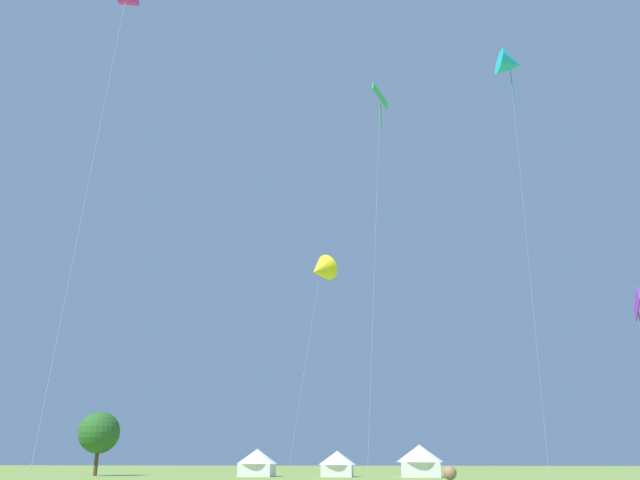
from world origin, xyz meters
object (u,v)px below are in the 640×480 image
(festival_tent_right, at_px, (337,462))
(festival_tent_left, at_px, (420,459))
(kite_green_diamond, at_px, (380,100))
(festival_tent_center, at_px, (257,461))
(kite_yellow_delta, at_px, (320,270))
(kite_purple_diamond, at_px, (637,305))
(tree_distant_left, at_px, (99,433))
(kite_cyan_delta, at_px, (510,64))

(festival_tent_right, xyz_separation_m, festival_tent_left, (8.95, 0.00, 0.35))
(kite_green_diamond, height_order, festival_tent_center, kite_green_diamond)
(kite_yellow_delta, relative_size, festival_tent_right, 4.41)
(kite_green_diamond, relative_size, festival_tent_center, 6.66)
(kite_green_diamond, xyz_separation_m, kite_yellow_delta, (-5.55, 7.79, -11.31))
(kite_yellow_delta, xyz_separation_m, festival_tent_center, (-9.64, 22.53, -15.30))
(kite_purple_diamond, distance_m, tree_distant_left, 59.64)
(festival_tent_left, xyz_separation_m, tree_distant_left, (-37.17, 1.42, 2.95))
(kite_green_diamond, relative_size, tree_distant_left, 4.16)
(kite_cyan_delta, bearing_deg, festival_tent_left, 112.93)
(kite_purple_diamond, height_order, kite_green_diamond, kite_green_diamond)
(kite_cyan_delta, bearing_deg, festival_tent_center, 141.22)
(kite_cyan_delta, distance_m, tree_distant_left, 60.63)
(kite_purple_diamond, relative_size, festival_tent_left, 2.83)
(kite_purple_diamond, height_order, festival_tent_center, kite_purple_diamond)
(kite_green_diamond, distance_m, tree_distant_left, 52.41)
(kite_purple_diamond, relative_size, festival_tent_right, 3.48)
(tree_distant_left, bearing_deg, festival_tent_left, -2.19)
(kite_green_diamond, bearing_deg, festival_tent_right, 101.69)
(kite_purple_diamond, height_order, kite_cyan_delta, kite_cyan_delta)
(kite_yellow_delta, bearing_deg, kite_cyan_delta, 2.57)
(tree_distant_left, bearing_deg, festival_tent_right, -2.89)
(kite_purple_diamond, bearing_deg, kite_yellow_delta, 176.99)
(kite_green_diamond, height_order, kite_yellow_delta, kite_green_diamond)
(kite_yellow_delta, relative_size, festival_tent_center, 4.08)
(kite_yellow_delta, bearing_deg, tree_distant_left, 140.39)
(kite_purple_diamond, xyz_separation_m, kite_green_diamond, (-18.92, -6.50, 15.28))
(festival_tent_right, relative_size, festival_tent_left, 0.81)
(kite_green_diamond, relative_size, festival_tent_right, 7.22)
(kite_purple_diamond, distance_m, festival_tent_left, 30.90)
(tree_distant_left, bearing_deg, kite_green_diamond, -42.63)
(kite_purple_diamond, relative_size, tree_distant_left, 2.01)
(kite_purple_diamond, bearing_deg, festival_tent_right, 136.61)
(festival_tent_right, height_order, tree_distant_left, tree_distant_left)
(kite_cyan_delta, height_order, tree_distant_left, kite_cyan_delta)
(kite_yellow_delta, bearing_deg, festival_tent_right, 91.85)
(kite_cyan_delta, distance_m, festival_tent_right, 44.83)
(kite_yellow_delta, bearing_deg, kite_purple_diamond, -3.01)
(kite_yellow_delta, bearing_deg, festival_tent_center, 113.17)
(festival_tent_center, xyz_separation_m, festival_tent_right, (8.92, 0.00, -0.12))
(festival_tent_right, relative_size, tree_distant_left, 0.58)
(kite_yellow_delta, height_order, festival_tent_center, kite_yellow_delta)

